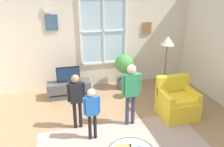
{
  "coord_description": "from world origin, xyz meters",
  "views": [
    {
      "loc": [
        -0.89,
        -3.2,
        2.71
      ],
      "look_at": [
        0.09,
        0.65,
        1.16
      ],
      "focal_mm": 35.13,
      "sensor_mm": 36.0,
      "label": 1
    }
  ],
  "objects_px": {
    "person_green_shirt": "(131,88)",
    "potted_plant_by_window": "(124,68)",
    "person_black_shirt": "(76,96)",
    "floor_lamp": "(167,47)",
    "armchair": "(177,102)",
    "person_blue_shirt": "(92,109)",
    "tv_stand": "(69,89)",
    "television": "(68,74)"
  },
  "relations": [
    {
      "from": "person_black_shirt",
      "to": "floor_lamp",
      "type": "bearing_deg",
      "value": 17.96
    },
    {
      "from": "armchair",
      "to": "tv_stand",
      "type": "bearing_deg",
      "value": 145.99
    },
    {
      "from": "television",
      "to": "person_green_shirt",
      "type": "distance_m",
      "value": 2.0
    },
    {
      "from": "television",
      "to": "person_green_shirt",
      "type": "bearing_deg",
      "value": -54.52
    },
    {
      "from": "armchair",
      "to": "person_green_shirt",
      "type": "bearing_deg",
      "value": -175.74
    },
    {
      "from": "potted_plant_by_window",
      "to": "floor_lamp",
      "type": "relative_size",
      "value": 0.6
    },
    {
      "from": "person_blue_shirt",
      "to": "person_green_shirt",
      "type": "xyz_separation_m",
      "value": [
        0.85,
        0.29,
        0.18
      ]
    },
    {
      "from": "armchair",
      "to": "potted_plant_by_window",
      "type": "xyz_separation_m",
      "value": [
        -0.71,
        1.69,
        0.28
      ]
    },
    {
      "from": "tv_stand",
      "to": "floor_lamp",
      "type": "height_order",
      "value": "floor_lamp"
    },
    {
      "from": "armchair",
      "to": "floor_lamp",
      "type": "xyz_separation_m",
      "value": [
        0.07,
        0.8,
        1.06
      ]
    },
    {
      "from": "tv_stand",
      "to": "person_green_shirt",
      "type": "xyz_separation_m",
      "value": [
        1.15,
        -1.62,
        0.63
      ]
    },
    {
      "from": "tv_stand",
      "to": "armchair",
      "type": "height_order",
      "value": "armchair"
    },
    {
      "from": "floor_lamp",
      "to": "television",
      "type": "bearing_deg",
      "value": 162.58
    },
    {
      "from": "television",
      "to": "floor_lamp",
      "type": "relative_size",
      "value": 0.36
    },
    {
      "from": "tv_stand",
      "to": "potted_plant_by_window",
      "type": "bearing_deg",
      "value": 5.6
    },
    {
      "from": "person_blue_shirt",
      "to": "floor_lamp",
      "type": "bearing_deg",
      "value": 29.78
    },
    {
      "from": "person_green_shirt",
      "to": "floor_lamp",
      "type": "xyz_separation_m",
      "value": [
        1.2,
        0.88,
        0.55
      ]
    },
    {
      "from": "tv_stand",
      "to": "potted_plant_by_window",
      "type": "xyz_separation_m",
      "value": [
        1.56,
        0.15,
        0.4
      ]
    },
    {
      "from": "television",
      "to": "armchair",
      "type": "distance_m",
      "value": 2.76
    },
    {
      "from": "armchair",
      "to": "person_blue_shirt",
      "type": "xyz_separation_m",
      "value": [
        -1.97,
        -0.38,
        0.33
      ]
    },
    {
      "from": "television",
      "to": "person_blue_shirt",
      "type": "height_order",
      "value": "person_blue_shirt"
    },
    {
      "from": "armchair",
      "to": "person_blue_shirt",
      "type": "relative_size",
      "value": 0.83
    },
    {
      "from": "armchair",
      "to": "person_blue_shirt",
      "type": "distance_m",
      "value": 2.04
    },
    {
      "from": "tv_stand",
      "to": "television",
      "type": "xyz_separation_m",
      "value": [
        0.0,
        -0.0,
        0.43
      ]
    },
    {
      "from": "television",
      "to": "potted_plant_by_window",
      "type": "bearing_deg",
      "value": 5.7
    },
    {
      "from": "person_blue_shirt",
      "to": "person_green_shirt",
      "type": "bearing_deg",
      "value": 19.01
    },
    {
      "from": "person_blue_shirt",
      "to": "floor_lamp",
      "type": "height_order",
      "value": "floor_lamp"
    },
    {
      "from": "person_black_shirt",
      "to": "floor_lamp",
      "type": "distance_m",
      "value": 2.48
    },
    {
      "from": "tv_stand",
      "to": "floor_lamp",
      "type": "xyz_separation_m",
      "value": [
        2.35,
        -0.74,
        1.18
      ]
    },
    {
      "from": "person_green_shirt",
      "to": "potted_plant_by_window",
      "type": "relative_size",
      "value": 1.34
    },
    {
      "from": "television",
      "to": "floor_lamp",
      "type": "bearing_deg",
      "value": -17.42
    },
    {
      "from": "television",
      "to": "person_green_shirt",
      "type": "relative_size",
      "value": 0.45
    },
    {
      "from": "tv_stand",
      "to": "potted_plant_by_window",
      "type": "distance_m",
      "value": 1.62
    },
    {
      "from": "television",
      "to": "armchair",
      "type": "relative_size",
      "value": 0.68
    },
    {
      "from": "armchair",
      "to": "person_green_shirt",
      "type": "xyz_separation_m",
      "value": [
        -1.13,
        -0.08,
        0.51
      ]
    },
    {
      "from": "person_black_shirt",
      "to": "person_green_shirt",
      "type": "distance_m",
      "value": 1.09
    },
    {
      "from": "person_green_shirt",
      "to": "floor_lamp",
      "type": "distance_m",
      "value": 1.59
    },
    {
      "from": "tv_stand",
      "to": "person_blue_shirt",
      "type": "height_order",
      "value": "person_blue_shirt"
    },
    {
      "from": "armchair",
      "to": "person_green_shirt",
      "type": "distance_m",
      "value": 1.24
    },
    {
      "from": "tv_stand",
      "to": "television",
      "type": "relative_size",
      "value": 1.88
    },
    {
      "from": "tv_stand",
      "to": "person_blue_shirt",
      "type": "relative_size",
      "value": 1.07
    },
    {
      "from": "television",
      "to": "person_green_shirt",
      "type": "height_order",
      "value": "person_green_shirt"
    }
  ]
}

